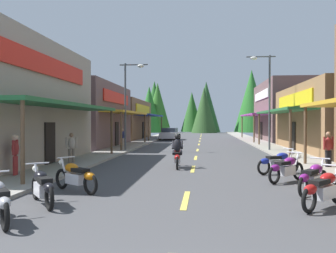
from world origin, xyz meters
name	(u,v)px	position (x,y,z in m)	size (l,w,h in m)	color
ground	(198,148)	(0.00, 27.91, -0.05)	(9.45, 85.82, 0.10)	#424244
sidewalk_left	(129,146)	(-5.82, 27.91, 0.06)	(2.20, 85.82, 0.12)	gray
sidewalk_right	(270,147)	(5.82, 27.91, 0.06)	(2.20, 85.82, 0.12)	gray
centerline_dashes	(199,145)	(0.00, 31.64, 0.01)	(0.16, 61.60, 0.01)	#E0C64C
storefront_left_middle	(71,116)	(-10.89, 28.08, 2.66)	(9.82, 12.01, 5.31)	brown
storefront_left_far	(117,120)	(-10.11, 41.66, 2.36)	(8.26, 13.48, 4.71)	brown
storefront_right_far	(300,112)	(11.09, 39.73, 3.25)	(10.19, 13.23, 6.50)	brown
streetlamp_left	(129,94)	(-4.83, 23.29, 4.08)	(2.03, 0.30, 6.29)	#474C51
streetlamp_right	(266,90)	(4.84, 24.21, 4.40)	(2.03, 0.30, 6.86)	#474C51
motorcycle_parked_right_0	(324,189)	(3.42, 6.65, 0.49)	(1.52, 1.65, 1.04)	black
motorcycle_parked_right_1	(313,178)	(3.70, 8.50, 0.49)	(1.36, 1.78, 1.04)	black
motorcycle_parked_right_2	(286,168)	(3.39, 10.66, 0.49)	(1.57, 1.60, 1.04)	black
motorcycle_parked_right_3	(278,162)	(3.49, 12.69, 0.49)	(1.90, 1.16, 1.04)	black
motorcycle_parked_left_1	(42,186)	(-3.61, 6.34, 0.49)	(1.37, 1.77, 1.04)	black
motorcycle_parked_left_2	(76,176)	(-3.36, 8.13, 0.49)	(1.79, 1.34, 1.04)	black
rider_cruising_lead	(177,154)	(-0.74, 14.30, 0.66)	(0.60, 2.14, 1.57)	black
pedestrian_by_shop	(328,148)	(6.01, 14.36, 0.98)	(0.51, 0.40, 1.69)	black
pedestrian_browsing	(71,147)	(-6.02, 14.95, 0.91)	(0.50, 0.41, 1.58)	#726659
pedestrian_waiting	(123,137)	(-6.10, 26.77, 0.90)	(0.44, 0.44, 1.57)	#B2A599
pedestrian_strolling	(15,153)	(-6.60, 10.60, 0.96)	(0.33, 0.56, 1.66)	maroon
parked_car_curbside	(170,134)	(-3.53, 40.55, 0.69)	(2.29, 4.41, 1.40)	silver
treeline_backdrop	(196,106)	(-1.17, 72.80, 5.29)	(26.71, 12.61, 12.69)	#256923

